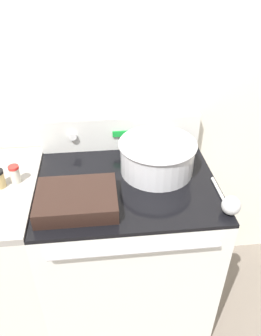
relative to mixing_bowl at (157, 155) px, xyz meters
The scene contains 7 objects.
kitchen_wall 0.42m from the mixing_bowl, 117.07° to the left, with size 8.00×0.05×2.50m.
stove_range 0.56m from the mixing_bowl, 155.06° to the right, with size 0.82×0.69×0.90m.
control_panel 0.28m from the mixing_bowl, 122.73° to the left, with size 0.82×0.07×0.18m.
mixing_bowl is the anchor object (origin of this frame).
casserole_dish 0.43m from the mixing_bowl, 149.26° to the right, with size 0.33×0.25×0.07m.
ladle 0.40m from the mixing_bowl, 52.37° to the right, with size 0.08×0.27×0.08m.
spice_jar_red_cap 0.65m from the mixing_bowl, behind, with size 0.05×0.05×0.08m.
Camera 1 is at (-0.11, -0.87, 1.81)m, focal length 35.00 mm.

